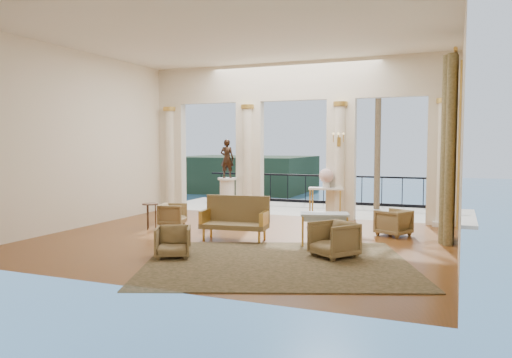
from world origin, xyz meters
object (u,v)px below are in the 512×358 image
at_px(armchair_a, 173,240).
at_px(armchair_c, 393,221).
at_px(armchair_b, 334,238).
at_px(pedestal, 227,197).
at_px(game_table, 324,216).
at_px(statue, 227,159).
at_px(console_table, 326,193).
at_px(armchair_d, 173,214).
at_px(side_table, 150,207).
at_px(settee, 236,218).

xyz_separation_m(armchair_a, armchair_c, (3.58, 3.85, 0.02)).
bearing_deg(armchair_c, armchair_b, 11.14).
bearing_deg(pedestal, game_table, -41.38).
distance_m(game_table, statue, 5.28).
bearing_deg(armchair_a, console_table, 47.90).
relative_size(armchair_d, side_table, 1.00).
relative_size(game_table, pedestal, 1.00).
distance_m(armchair_d, pedestal, 2.47).
xyz_separation_m(game_table, statue, (-3.88, 3.42, 1.09)).
relative_size(armchair_c, pedestal, 0.61).
xyz_separation_m(armchair_b, settee, (-2.44, 0.92, 0.11)).
bearing_deg(statue, settee, 115.42).
bearing_deg(armchair_c, pedestal, -81.81).
xyz_separation_m(pedestal, side_table, (-0.68, -3.08, 0.02)).
distance_m(armchair_c, armchair_d, 5.57).
xyz_separation_m(pedestal, console_table, (3.05, 0.05, 0.22)).
height_order(armchair_c, side_table, armchair_c).
xyz_separation_m(statue, console_table, (3.05, 0.05, -0.94)).
xyz_separation_m(armchair_c, settee, (-3.22, -1.80, 0.14)).
relative_size(settee, game_table, 1.38).
bearing_deg(statue, armchair_c, 158.60).
distance_m(settee, console_table, 3.78).
bearing_deg(statue, armchair_d, 77.38).
distance_m(statue, side_table, 3.35).
height_order(armchair_b, statue, statue).
relative_size(game_table, console_table, 1.10).
bearing_deg(armchair_d, armchair_b, -127.84).
xyz_separation_m(armchair_b, side_table, (-5.00, 1.38, 0.18)).
height_order(armchair_c, settee, settee).
bearing_deg(armchair_a, settee, 53.09).
height_order(armchair_d, pedestal, pedestal).
distance_m(armchair_b, side_table, 5.19).
relative_size(armchair_b, console_table, 0.73).
bearing_deg(side_table, armchair_d, 68.86).
height_order(armchair_a, pedestal, pedestal).
height_order(armchair_a, armchair_c, armchair_c).
bearing_deg(pedestal, armchair_a, -74.85).
distance_m(armchair_d, game_table, 4.43).
distance_m(armchair_a, pedestal, 5.79).
distance_m(statue, console_table, 3.19).
bearing_deg(settee, statue, 110.82).
xyz_separation_m(armchair_b, game_table, (-0.44, 1.03, 0.24)).
height_order(settee, side_table, settee).
distance_m(armchair_c, game_table, 2.09).
height_order(armchair_b, settee, settee).
distance_m(console_table, side_table, 4.87).
bearing_deg(game_table, statue, 121.47).
height_order(armchair_c, pedestal, pedestal).
height_order(game_table, side_table, game_table).
bearing_deg(console_table, armchair_b, -85.46).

